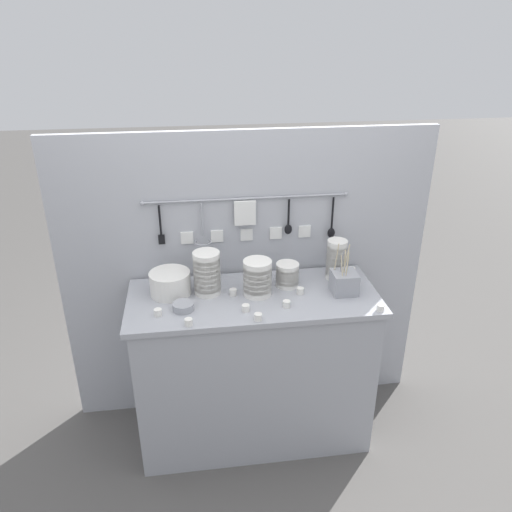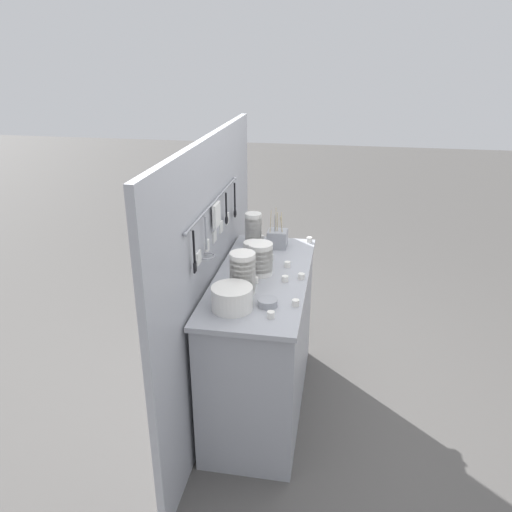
{
  "view_description": "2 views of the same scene",
  "coord_description": "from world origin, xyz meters",
  "px_view_note": "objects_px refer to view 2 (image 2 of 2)",
  "views": [
    {
      "loc": [
        -0.31,
        -2.32,
        2.31
      ],
      "look_at": [
        0.01,
        0.01,
        1.19
      ],
      "focal_mm": 35.0,
      "sensor_mm": 36.0,
      "label": 1
    },
    {
      "loc": [
        -2.73,
        -0.44,
        2.24
      ],
      "look_at": [
        -0.03,
        0.03,
        1.1
      ],
      "focal_mm": 35.0,
      "sensor_mm": 36.0,
      "label": 2
    }
  ],
  "objects_px": {
    "cup_by_caddy": "(287,264)",
    "cup_edge_far": "(309,240)",
    "cup_beside_plates": "(270,257)",
    "plate_stack": "(232,298)",
    "bowl_stack_back_corner": "(253,229)",
    "cutlery_caddy": "(277,238)",
    "cup_mid_row": "(301,276)",
    "cup_front_right": "(262,238)",
    "bowl_stack_short_front": "(253,252)",
    "cup_front_left": "(255,280)",
    "cup_centre": "(271,315)",
    "steel_mixing_bowl": "(268,302)",
    "bowl_stack_wide_centre": "(243,273)",
    "cup_back_left": "(250,237)",
    "bowl_stack_tall_left": "(260,259)",
    "cup_edge_near": "(285,279)",
    "cup_back_right": "(296,303)"
  },
  "relations": [
    {
      "from": "cup_front_right",
      "to": "bowl_stack_wide_centre",
      "type": "bearing_deg",
      "value": -177.87
    },
    {
      "from": "cup_front_right",
      "to": "cup_edge_near",
      "type": "relative_size",
      "value": 1.0
    },
    {
      "from": "cup_front_right",
      "to": "cup_back_left",
      "type": "bearing_deg",
      "value": 84.14
    },
    {
      "from": "cup_beside_plates",
      "to": "cup_centre",
      "type": "relative_size",
      "value": 1.0
    },
    {
      "from": "plate_stack",
      "to": "cup_back_left",
      "type": "bearing_deg",
      "value": 5.31
    },
    {
      "from": "bowl_stack_wide_centre",
      "to": "cutlery_caddy",
      "type": "height_order",
      "value": "cutlery_caddy"
    },
    {
      "from": "cutlery_caddy",
      "to": "bowl_stack_back_corner",
      "type": "bearing_deg",
      "value": 89.17
    },
    {
      "from": "cup_beside_plates",
      "to": "cup_front_right",
      "type": "bearing_deg",
      "value": 18.51
    },
    {
      "from": "bowl_stack_back_corner",
      "to": "bowl_stack_tall_left",
      "type": "xyz_separation_m",
      "value": [
        -0.47,
        -0.13,
        -0.02
      ]
    },
    {
      "from": "bowl_stack_back_corner",
      "to": "cup_by_caddy",
      "type": "xyz_separation_m",
      "value": [
        -0.34,
        -0.28,
        -0.1
      ]
    },
    {
      "from": "cup_front_right",
      "to": "cup_edge_far",
      "type": "bearing_deg",
      "value": -85.94
    },
    {
      "from": "bowl_stack_short_front",
      "to": "cup_beside_plates",
      "type": "xyz_separation_m",
      "value": [
        0.05,
        -0.1,
        -0.05
      ]
    },
    {
      "from": "steel_mixing_bowl",
      "to": "plate_stack",
      "type": "bearing_deg",
      "value": 110.01
    },
    {
      "from": "cup_edge_far",
      "to": "bowl_stack_wide_centre",
      "type": "bearing_deg",
      "value": 160.19
    },
    {
      "from": "cutlery_caddy",
      "to": "cup_mid_row",
      "type": "distance_m",
      "value": 0.55
    },
    {
      "from": "plate_stack",
      "to": "cup_centre",
      "type": "bearing_deg",
      "value": -105.71
    },
    {
      "from": "bowl_stack_short_front",
      "to": "cup_edge_far",
      "type": "relative_size",
      "value": 3.37
    },
    {
      "from": "cup_by_caddy",
      "to": "cup_front_right",
      "type": "xyz_separation_m",
      "value": [
        0.45,
        0.24,
        0.0
      ]
    },
    {
      "from": "plate_stack",
      "to": "cup_by_caddy",
      "type": "relative_size",
      "value": 5.52
    },
    {
      "from": "cup_beside_plates",
      "to": "bowl_stack_wide_centre",
      "type": "bearing_deg",
      "value": 170.39
    },
    {
      "from": "steel_mixing_bowl",
      "to": "cup_edge_near",
      "type": "bearing_deg",
      "value": -10.17
    },
    {
      "from": "plate_stack",
      "to": "cup_back_left",
      "type": "relative_size",
      "value": 5.52
    },
    {
      "from": "cup_by_caddy",
      "to": "cup_edge_far",
      "type": "bearing_deg",
      "value": -12.4
    },
    {
      "from": "cup_front_left",
      "to": "cup_mid_row",
      "type": "bearing_deg",
      "value": -69.61
    },
    {
      "from": "cup_edge_far",
      "to": "cup_centre",
      "type": "height_order",
      "value": "same"
    },
    {
      "from": "bowl_stack_tall_left",
      "to": "cup_mid_row",
      "type": "bearing_deg",
      "value": -97.32
    },
    {
      "from": "bowl_stack_wide_centre",
      "to": "cup_front_left",
      "type": "distance_m",
      "value": 0.18
    },
    {
      "from": "bowl_stack_short_front",
      "to": "cup_mid_row",
      "type": "height_order",
      "value": "bowl_stack_short_front"
    },
    {
      "from": "bowl_stack_back_corner",
      "to": "cup_back_right",
      "type": "xyz_separation_m",
      "value": [
        -0.85,
        -0.39,
        -0.1
      ]
    },
    {
      "from": "cup_by_caddy",
      "to": "cup_mid_row",
      "type": "bearing_deg",
      "value": -147.77
    },
    {
      "from": "cup_by_caddy",
      "to": "cup_beside_plates",
      "type": "distance_m",
      "value": 0.16
    },
    {
      "from": "cup_by_caddy",
      "to": "cup_back_left",
      "type": "height_order",
      "value": "same"
    },
    {
      "from": "cutlery_caddy",
      "to": "cup_front_left",
      "type": "height_order",
      "value": "cutlery_caddy"
    },
    {
      "from": "bowl_stack_short_front",
      "to": "cup_by_caddy",
      "type": "bearing_deg",
      "value": -101.8
    },
    {
      "from": "steel_mixing_bowl",
      "to": "cutlery_caddy",
      "type": "relative_size",
      "value": 0.4
    },
    {
      "from": "steel_mixing_bowl",
      "to": "cup_edge_far",
      "type": "relative_size",
      "value": 2.75
    },
    {
      "from": "bowl_stack_short_front",
      "to": "bowl_stack_tall_left",
      "type": "xyz_separation_m",
      "value": [
        -0.18,
        -0.08,
        0.03
      ]
    },
    {
      "from": "bowl_stack_back_corner",
      "to": "cup_beside_plates",
      "type": "xyz_separation_m",
      "value": [
        -0.24,
        -0.16,
        -0.1
      ]
    },
    {
      "from": "bowl_stack_back_corner",
      "to": "cup_back_left",
      "type": "relative_size",
      "value": 5.84
    },
    {
      "from": "cutlery_caddy",
      "to": "cup_back_left",
      "type": "height_order",
      "value": "cutlery_caddy"
    },
    {
      "from": "plate_stack",
      "to": "cup_by_caddy",
      "type": "xyz_separation_m",
      "value": [
        0.6,
        -0.23,
        -0.05
      ]
    },
    {
      "from": "cutlery_caddy",
      "to": "cup_centre",
      "type": "xyz_separation_m",
      "value": [
        -1.0,
        -0.1,
        -0.04
      ]
    },
    {
      "from": "cutlery_caddy",
      "to": "cup_front_left",
      "type": "bearing_deg",
      "value": 175.15
    },
    {
      "from": "cup_edge_far",
      "to": "cup_beside_plates",
      "type": "relative_size",
      "value": 1.0
    },
    {
      "from": "cup_mid_row",
      "to": "bowl_stack_tall_left",
      "type": "bearing_deg",
      "value": 82.68
    },
    {
      "from": "bowl_stack_tall_left",
      "to": "cup_edge_near",
      "type": "height_order",
      "value": "bowl_stack_tall_left"
    },
    {
      "from": "plate_stack",
      "to": "cup_edge_near",
      "type": "distance_m",
      "value": 0.45
    },
    {
      "from": "cup_front_left",
      "to": "cup_mid_row",
      "type": "relative_size",
      "value": 1.0
    },
    {
      "from": "bowl_stack_short_front",
      "to": "cup_edge_far",
      "type": "height_order",
      "value": "bowl_stack_short_front"
    },
    {
      "from": "cup_by_caddy",
      "to": "steel_mixing_bowl",
      "type": "bearing_deg",
      "value": 175.05
    }
  ]
}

